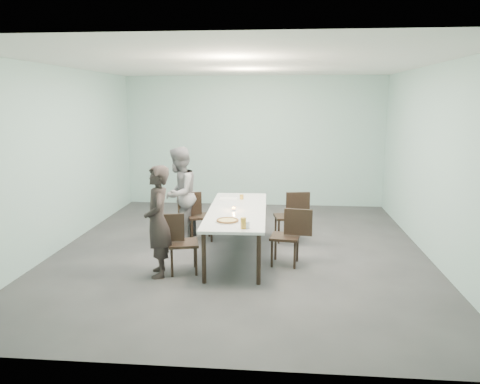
# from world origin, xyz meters

# --- Properties ---
(ground) EXTENTS (7.00, 7.00, 0.00)m
(ground) POSITION_xyz_m (0.00, 0.00, 0.00)
(ground) COLOR #333335
(ground) RESTS_ON ground
(room_shell) EXTENTS (6.02, 7.02, 3.01)m
(room_shell) POSITION_xyz_m (0.00, 0.00, 2.03)
(room_shell) COLOR #9CC5BF
(room_shell) RESTS_ON ground
(table) EXTENTS (0.98, 2.63, 0.75)m
(table) POSITION_xyz_m (-0.03, -0.23, 0.69)
(table) COLOR white
(table) RESTS_ON ground
(chair_near_left) EXTENTS (0.65, 0.51, 0.87)m
(chair_near_left) POSITION_xyz_m (-0.81, -1.09, 0.50)
(chair_near_left) COLOR black
(chair_near_left) RESTS_ON ground
(chair_far_left) EXTENTS (0.65, 0.52, 0.87)m
(chair_far_left) POSITION_xyz_m (-0.83, 0.51, 0.50)
(chair_far_left) COLOR black
(chair_far_left) RESTS_ON ground
(chair_near_right) EXTENTS (0.64, 0.48, 0.87)m
(chair_near_right) POSITION_xyz_m (0.81, -0.62, 0.50)
(chair_near_right) COLOR black
(chair_near_right) RESTS_ON ground
(chair_far_right) EXTENTS (0.64, 0.49, 0.87)m
(chair_far_right) POSITION_xyz_m (0.85, 0.64, 0.50)
(chair_far_right) COLOR black
(chair_far_right) RESTS_ON ground
(diner_near) EXTENTS (0.52, 0.66, 1.57)m
(diner_near) POSITION_xyz_m (-1.05, -1.22, 0.79)
(diner_near) COLOR black
(diner_near) RESTS_ON ground
(diner_far) EXTENTS (0.77, 0.91, 1.65)m
(diner_far) POSITION_xyz_m (-1.13, 0.52, 0.83)
(diner_far) COLOR gray
(diner_far) RESTS_ON ground
(pizza) EXTENTS (0.34, 0.34, 0.04)m
(pizza) POSITION_xyz_m (-0.09, -1.02, 0.77)
(pizza) COLOR white
(pizza) RESTS_ON table
(side_plate) EXTENTS (0.18, 0.18, 0.01)m
(side_plate) POSITION_xyz_m (0.03, -0.80, 0.76)
(side_plate) COLOR white
(side_plate) RESTS_ON table
(beer_glass) EXTENTS (0.08, 0.08, 0.15)m
(beer_glass) POSITION_xyz_m (0.16, -1.35, 0.82)
(beer_glass) COLOR gold
(beer_glass) RESTS_ON table
(water_tumbler) EXTENTS (0.08, 0.08, 0.09)m
(water_tumbler) POSITION_xyz_m (0.20, -1.32, 0.80)
(water_tumbler) COLOR silver
(water_tumbler) RESTS_ON table
(tealight) EXTENTS (0.06, 0.06, 0.05)m
(tealight) POSITION_xyz_m (-0.08, -0.33, 0.77)
(tealight) COLOR silver
(tealight) RESTS_ON table
(amber_tumbler) EXTENTS (0.07, 0.07, 0.08)m
(amber_tumbler) POSITION_xyz_m (-0.03, 0.55, 0.79)
(amber_tumbler) COLOR gold
(amber_tumbler) RESTS_ON table
(menu) EXTENTS (0.31, 0.23, 0.01)m
(menu) POSITION_xyz_m (-0.26, 0.55, 0.75)
(menu) COLOR silver
(menu) RESTS_ON table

